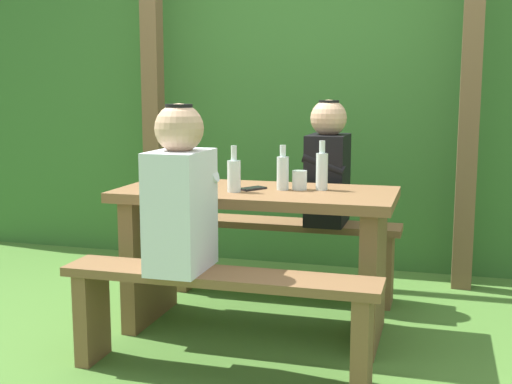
{
  "coord_description": "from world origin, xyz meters",
  "views": [
    {
      "loc": [
        0.9,
        -3.17,
        1.24
      ],
      "look_at": [
        0.0,
        0.0,
        0.73
      ],
      "focal_mm": 46.16,
      "sensor_mm": 36.0,
      "label": 1
    }
  ],
  "objects_px": {
    "person_black_coat": "(328,167)",
    "bottle_center": "(322,170)",
    "bottle_right": "(234,174)",
    "bench_near": "(219,302)",
    "bottle_left": "(283,172)",
    "cell_phone": "(252,189)",
    "person_white_shirt": "(181,194)",
    "bench_far": "(283,242)",
    "picnic_table": "(256,235)",
    "drinking_glass": "(300,180)"
  },
  "relations": [
    {
      "from": "bench_far",
      "to": "cell_phone",
      "type": "distance_m",
      "value": 0.72
    },
    {
      "from": "picnic_table",
      "to": "bench_near",
      "type": "distance_m",
      "value": 0.61
    },
    {
      "from": "bench_far",
      "to": "drinking_glass",
      "type": "height_order",
      "value": "drinking_glass"
    },
    {
      "from": "bench_near",
      "to": "bottle_left",
      "type": "relative_size",
      "value": 6.15
    },
    {
      "from": "picnic_table",
      "to": "bottle_right",
      "type": "xyz_separation_m",
      "value": [
        -0.08,
        -0.1,
        0.32
      ]
    },
    {
      "from": "bench_near",
      "to": "person_black_coat",
      "type": "xyz_separation_m",
      "value": [
        0.27,
        1.17,
        0.47
      ]
    },
    {
      "from": "drinking_glass",
      "to": "bottle_center",
      "type": "height_order",
      "value": "bottle_center"
    },
    {
      "from": "bench_far",
      "to": "person_black_coat",
      "type": "height_order",
      "value": "person_black_coat"
    },
    {
      "from": "bottle_right",
      "to": "drinking_glass",
      "type": "bearing_deg",
      "value": 28.48
    },
    {
      "from": "picnic_table",
      "to": "bottle_center",
      "type": "height_order",
      "value": "bottle_center"
    },
    {
      "from": "bench_far",
      "to": "bench_near",
      "type": "bearing_deg",
      "value": -90.0
    },
    {
      "from": "person_white_shirt",
      "to": "bench_far",
      "type": "bearing_deg",
      "value": 81.68
    },
    {
      "from": "bench_far",
      "to": "cell_phone",
      "type": "bearing_deg",
      "value": -91.84
    },
    {
      "from": "person_white_shirt",
      "to": "bottle_right",
      "type": "relative_size",
      "value": 3.12
    },
    {
      "from": "drinking_glass",
      "to": "bottle_right",
      "type": "height_order",
      "value": "bottle_right"
    },
    {
      "from": "cell_phone",
      "to": "person_black_coat",
      "type": "bearing_deg",
      "value": 95.96
    },
    {
      "from": "bottle_left",
      "to": "cell_phone",
      "type": "xyz_separation_m",
      "value": [
        -0.15,
        -0.03,
        -0.09
      ]
    },
    {
      "from": "picnic_table",
      "to": "bench_far",
      "type": "distance_m",
      "value": 0.61
    },
    {
      "from": "bottle_center",
      "to": "cell_phone",
      "type": "relative_size",
      "value": 1.78
    },
    {
      "from": "cell_phone",
      "to": "drinking_glass",
      "type": "bearing_deg",
      "value": 46.82
    },
    {
      "from": "person_white_shirt",
      "to": "drinking_glass",
      "type": "xyz_separation_m",
      "value": [
        0.38,
        0.64,
        -0.01
      ]
    },
    {
      "from": "person_black_coat",
      "to": "bottle_right",
      "type": "bearing_deg",
      "value": -117.13
    },
    {
      "from": "person_white_shirt",
      "to": "person_black_coat",
      "type": "relative_size",
      "value": 1.0
    },
    {
      "from": "bench_near",
      "to": "person_black_coat",
      "type": "distance_m",
      "value": 1.28
    },
    {
      "from": "bottle_right",
      "to": "picnic_table",
      "type": "bearing_deg",
      "value": 50.58
    },
    {
      "from": "picnic_table",
      "to": "bottle_right",
      "type": "distance_m",
      "value": 0.35
    },
    {
      "from": "cell_phone",
      "to": "bench_far",
      "type": "bearing_deg",
      "value": 120.14
    },
    {
      "from": "person_black_coat",
      "to": "bottle_left",
      "type": "bearing_deg",
      "value": -103.75
    },
    {
      "from": "bench_near",
      "to": "bench_far",
      "type": "height_order",
      "value": "same"
    },
    {
      "from": "drinking_glass",
      "to": "bottle_center",
      "type": "bearing_deg",
      "value": 11.13
    },
    {
      "from": "bench_far",
      "to": "cell_phone",
      "type": "xyz_separation_m",
      "value": [
        -0.02,
        -0.59,
        0.41
      ]
    },
    {
      "from": "bench_far",
      "to": "person_black_coat",
      "type": "bearing_deg",
      "value": -0.71
    },
    {
      "from": "person_black_coat",
      "to": "bench_near",
      "type": "bearing_deg",
      "value": -102.86
    },
    {
      "from": "bottle_right",
      "to": "cell_phone",
      "type": "height_order",
      "value": "bottle_right"
    },
    {
      "from": "person_black_coat",
      "to": "bottle_center",
      "type": "bearing_deg",
      "value": -83.63
    },
    {
      "from": "drinking_glass",
      "to": "bottle_right",
      "type": "xyz_separation_m",
      "value": [
        -0.3,
        -0.16,
        0.04
      ]
    },
    {
      "from": "drinking_glass",
      "to": "bottle_left",
      "type": "distance_m",
      "value": 0.1
    },
    {
      "from": "person_white_shirt",
      "to": "bottle_left",
      "type": "xyz_separation_m",
      "value": [
        0.3,
        0.61,
        0.04
      ]
    },
    {
      "from": "picnic_table",
      "to": "drinking_glass",
      "type": "relative_size",
      "value": 14.36
    },
    {
      "from": "bench_near",
      "to": "person_white_shirt",
      "type": "relative_size",
      "value": 1.95
    },
    {
      "from": "bench_near",
      "to": "drinking_glass",
      "type": "xyz_separation_m",
      "value": [
        0.21,
        0.64,
        0.46
      ]
    },
    {
      "from": "bottle_center",
      "to": "person_white_shirt",
      "type": "bearing_deg",
      "value": -126.67
    },
    {
      "from": "bottle_right",
      "to": "cell_phone",
      "type": "bearing_deg",
      "value": 56.75
    },
    {
      "from": "drinking_glass",
      "to": "bottle_center",
      "type": "distance_m",
      "value": 0.12
    },
    {
      "from": "person_white_shirt",
      "to": "cell_phone",
      "type": "relative_size",
      "value": 5.14
    },
    {
      "from": "bottle_center",
      "to": "bottle_left",
      "type": "bearing_deg",
      "value": -165.44
    },
    {
      "from": "cell_phone",
      "to": "bottle_center",
      "type": "bearing_deg",
      "value": 45.64
    },
    {
      "from": "bottle_right",
      "to": "bench_near",
      "type": "bearing_deg",
      "value": -80.11
    },
    {
      "from": "bench_far",
      "to": "drinking_glass",
      "type": "xyz_separation_m",
      "value": [
        0.21,
        -0.53,
        0.46
      ]
    },
    {
      "from": "bottle_left",
      "to": "cell_phone",
      "type": "distance_m",
      "value": 0.18
    }
  ]
}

